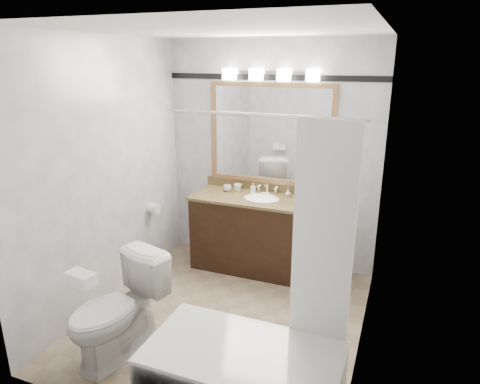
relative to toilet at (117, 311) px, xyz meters
The scene contains 15 objects.
room 1.29m from the toilet, 53.92° to the left, with size 2.42×2.62×2.52m.
vanity 1.90m from the toilet, 72.31° to the left, with size 1.53×0.58×0.97m.
mirror 2.41m from the toilet, 74.46° to the left, with size 1.40×0.04×1.10m.
vanity_light_bar 2.72m from the toilet, 74.06° to the left, with size 1.02×0.14×0.12m.
accent_stripe 2.75m from the toilet, 74.53° to the left, with size 2.40×0.01×0.06m, color black.
bathtub 1.14m from the toilet, ahead, with size 1.30×0.75×1.96m.
tp_roll 1.59m from the toilet, 111.12° to the left, with size 0.12×0.12×0.11m, color white.
toilet is the anchor object (origin of this frame).
tissue_box 0.56m from the toilet, 90.00° to the right, with size 0.21×0.11×0.08m, color white.
coffee_maker 2.17m from the toilet, 57.97° to the left, with size 0.21×0.24×0.38m.
cup_left 1.97m from the toilet, 86.06° to the left, with size 0.09×0.09×0.07m, color white.
cup_right 2.02m from the toilet, 82.80° to the left, with size 0.09×0.09×0.08m, color white.
soap_bottle_a 2.05m from the toilet, 77.49° to the left, with size 0.05×0.05×0.11m, color white.
soap_bottle_b 2.19m from the toilet, 67.20° to the left, with size 0.06×0.06×0.07m, color white.
soap_bar 2.06m from the toilet, 73.18° to the left, with size 0.07×0.05×0.02m, color beige.
Camera 1 is at (1.38, -3.14, 2.31)m, focal length 32.00 mm.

